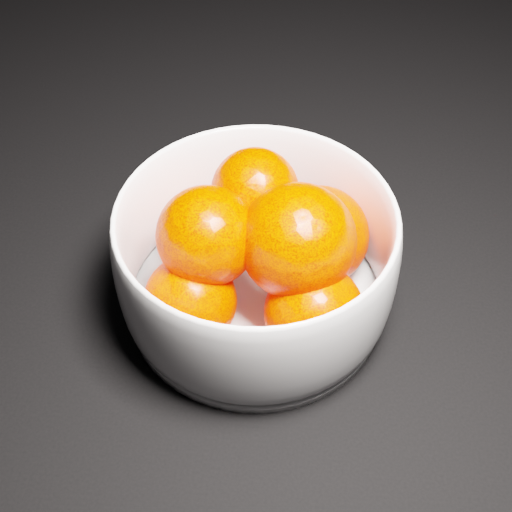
{
  "coord_description": "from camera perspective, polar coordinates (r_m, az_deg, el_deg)",
  "views": [
    {
      "loc": [
        0.28,
        -0.54,
        0.41
      ],
      "look_at": [
        0.25,
        -0.22,
        0.05
      ],
      "focal_mm": 50.0,
      "sensor_mm": 36.0,
      "label": 1
    }
  ],
  "objects": [
    {
      "name": "ground",
      "position": [
        0.74,
        -18.54,
        11.15
      ],
      "size": [
        3.0,
        3.0,
        0.0
      ],
      "primitive_type": "cube",
      "color": "black",
      "rests_on": "ground"
    },
    {
      "name": "bowl",
      "position": [
        0.49,
        0.0,
        -0.37
      ],
      "size": [
        0.19,
        0.19,
        0.09
      ],
      "rotation": [
        0.0,
        0.0,
        -0.21
      ],
      "color": "white",
      "rests_on": "ground"
    },
    {
      "name": "orange_pile",
      "position": [
        0.48,
        0.68,
        0.6
      ],
      "size": [
        0.15,
        0.14,
        0.11
      ],
      "color": "#FF2900",
      "rests_on": "bowl"
    }
  ]
}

